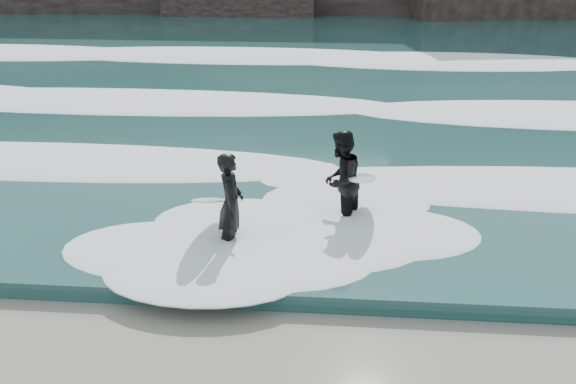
% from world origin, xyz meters
% --- Properties ---
extents(sea, '(90.00, 52.00, 0.30)m').
position_xyz_m(sea, '(0.00, 29.00, 0.15)').
color(sea, '#1C4545').
rests_on(sea, ground).
extents(foam_near, '(60.00, 3.20, 0.20)m').
position_xyz_m(foam_near, '(0.00, 9.00, 0.40)').
color(foam_near, white).
rests_on(foam_near, sea).
extents(foam_mid, '(60.00, 4.00, 0.24)m').
position_xyz_m(foam_mid, '(0.00, 16.00, 0.42)').
color(foam_mid, white).
rests_on(foam_mid, sea).
extents(foam_far, '(60.00, 4.80, 0.30)m').
position_xyz_m(foam_far, '(0.00, 25.00, 0.45)').
color(foam_far, white).
rests_on(foam_far, sea).
extents(surfer_left, '(0.95, 1.90, 1.95)m').
position_xyz_m(surfer_left, '(-2.45, 5.16, 0.98)').
color(surfer_left, black).
rests_on(surfer_left, ground).
extents(surfer_right, '(1.29, 2.00, 2.05)m').
position_xyz_m(surfer_right, '(-0.39, 6.50, 1.03)').
color(surfer_right, black).
rests_on(surfer_right, ground).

